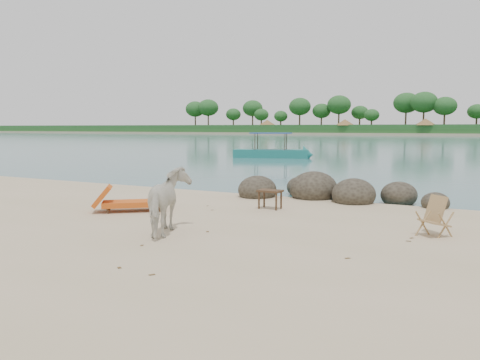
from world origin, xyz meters
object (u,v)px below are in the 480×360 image
at_px(boulders, 326,192).
at_px(lounge_chair, 134,201).
at_px(boat_near, 271,137).
at_px(cow, 169,203).
at_px(side_table, 270,201).
at_px(deck_chair, 434,218).

height_order(boulders, lounge_chair, boulders).
distance_m(lounge_chair, boat_near, 24.34).
bearing_deg(lounge_chair, boulders, 11.68).
xyz_separation_m(boulders, cow, (-1.49, -6.44, 0.48)).
bearing_deg(lounge_chair, side_table, -5.63).
xyz_separation_m(side_table, boat_near, (-9.34, 21.50, 1.30)).
xyz_separation_m(side_table, deck_chair, (4.36, -1.45, 0.15)).
relative_size(cow, deck_chair, 2.00).
height_order(side_table, boat_near, boat_near).
distance_m(boulders, side_table, 2.79).
bearing_deg(lounge_chair, deck_chair, -33.88).
height_order(lounge_chair, boat_near, boat_near).
relative_size(cow, lounge_chair, 0.81).
bearing_deg(boat_near, boulders, -77.24).
bearing_deg(boat_near, lounge_chair, -90.80).
bearing_deg(boulders, cow, -103.00).
relative_size(side_table, deck_chair, 0.79).
bearing_deg(boulders, side_table, -106.75).
relative_size(boulders, cow, 3.87).
bearing_deg(side_table, lounge_chair, -144.79).
bearing_deg(boulders, deck_chair, -49.22).
relative_size(lounge_chair, deck_chair, 2.48).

